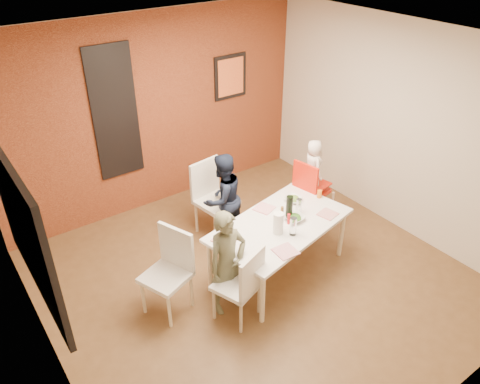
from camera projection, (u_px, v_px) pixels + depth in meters
ground at (255, 278)px, 5.53m from camera, size 4.50×4.50×0.00m
ceiling at (260, 47)px, 4.13m from camera, size 4.50×4.50×0.02m
wall_back at (157, 113)px, 6.39m from camera, size 4.50×0.02×2.70m
wall_front at (453, 309)px, 3.27m from camera, size 4.50×0.02×2.70m
wall_left at (32, 262)px, 3.71m from camera, size 0.02×4.50×2.70m
wall_right at (397, 128)px, 5.95m from camera, size 0.02×4.50×2.70m
brick_accent_wall at (157, 114)px, 6.38m from camera, size 4.50×0.02×2.70m
picture_window_frame at (23, 228)px, 3.76m from camera, size 0.05×1.70×1.30m
picture_window_pane at (25, 227)px, 3.76m from camera, size 0.02×1.55×1.15m
glassblock_strip at (115, 113)px, 5.99m from camera, size 0.55×0.03×1.70m
glassblock_surround at (115, 113)px, 5.99m from camera, size 0.60×0.03×1.76m
art_print_frame at (230, 77)px, 6.81m from camera, size 0.54×0.03×0.64m
art_print_canvas at (231, 77)px, 6.80m from camera, size 0.44×0.01×0.54m
dining_table at (280, 228)px, 5.33m from camera, size 1.80×1.23×0.69m
chair_near at (243, 282)px, 4.74m from camera, size 0.53×0.53×0.90m
chair_far at (211, 194)px, 6.10m from camera, size 0.53×0.53×1.00m
chair_left at (171, 266)px, 4.90m from camera, size 0.57×0.57×0.96m
high_chair at (310, 190)px, 6.04m from camera, size 0.52×0.52×1.06m
child_near at (228, 263)px, 4.83m from camera, size 0.45×0.29×1.22m
child_far at (223, 199)px, 5.91m from camera, size 0.66×0.55×1.22m
toddler at (313, 166)px, 5.89m from camera, size 0.31×0.39×0.70m
plate_near_left at (286, 251)px, 4.86m from camera, size 0.24×0.24×0.01m
plate_far_mid at (264, 208)px, 5.56m from camera, size 0.27×0.27×0.01m
plate_near_right at (328, 214)px, 5.46m from camera, size 0.23×0.23×0.01m
plate_far_left at (225, 239)px, 5.05m from camera, size 0.30×0.30×0.01m
salad_bowl_a at (295, 218)px, 5.35m from camera, size 0.25×0.25×0.05m
salad_bowl_b at (293, 199)px, 5.70m from camera, size 0.25×0.25×0.05m
wine_bottle at (289, 208)px, 5.31m from camera, size 0.08×0.08×0.29m
wine_glass_a at (293, 226)px, 5.07m from camera, size 0.08×0.08×0.21m
wine_glass_b at (299, 206)px, 5.44m from camera, size 0.07×0.07×0.19m
paper_towel_roll at (278, 223)px, 5.09m from camera, size 0.11×0.11×0.25m
condiment_red at (289, 219)px, 5.27m from camera, size 0.03×0.03×0.13m
condiment_green at (291, 212)px, 5.36m from camera, size 0.04×0.04×0.15m
condiment_brown at (282, 212)px, 5.38m from camera, size 0.04×0.04×0.14m
sippy_cup at (319, 194)px, 5.75m from camera, size 0.06×0.06×0.10m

